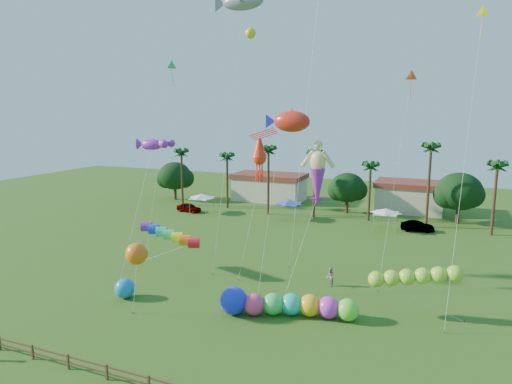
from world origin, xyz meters
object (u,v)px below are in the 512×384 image
at_px(spectator_b, 330,277).
at_px(blue_ball, 125,288).
at_px(car_a, 189,208).
at_px(caterpillar_inflatable, 283,305).
at_px(car_b, 417,226).

xyz_separation_m(spectator_b, blue_ball, (-15.67, -9.44, 0.01)).
xyz_separation_m(car_a, caterpillar_inflatable, (26.22, -29.69, 0.24)).
bearing_deg(car_a, blue_ball, -152.66).
bearing_deg(spectator_b, blue_ball, -88.88).
xyz_separation_m(car_b, blue_ball, (-21.86, -32.91, 0.16)).
bearing_deg(caterpillar_inflatable, spectator_b, 59.52).
relative_size(car_a, caterpillar_inflatable, 0.38).
bearing_deg(car_b, blue_ball, 137.53).
relative_size(spectator_b, blue_ball, 0.99).
distance_m(caterpillar_inflatable, blue_ball, 13.84).
bearing_deg(caterpillar_inflatable, car_a, 115.66).
xyz_separation_m(spectator_b, caterpillar_inflatable, (-1.97, -7.52, 0.08)).
height_order(car_b, spectator_b, spectator_b).
distance_m(car_a, caterpillar_inflatable, 39.61).
bearing_deg(blue_ball, car_b, 56.40).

